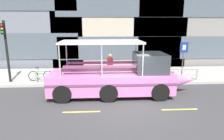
{
  "coord_description": "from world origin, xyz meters",
  "views": [
    {
      "loc": [
        -1.45,
        -9.87,
        4.1
      ],
      "look_at": [
        -0.75,
        2.16,
        1.3
      ],
      "focal_mm": 31.72,
      "sensor_mm": 36.0,
      "label": 1
    }
  ],
  "objects_px": {
    "leaned_bicycle": "(41,76)",
    "duck_tour_boat": "(119,77)",
    "parking_sign": "(183,54)",
    "pedestrian_mid_left": "(110,63)",
    "traffic_light_pole": "(6,46)",
    "pedestrian_near_bow": "(161,63)"
  },
  "relations": [
    {
      "from": "traffic_light_pole",
      "to": "duck_tour_boat",
      "type": "height_order",
      "value": "traffic_light_pole"
    },
    {
      "from": "leaned_bicycle",
      "to": "pedestrian_mid_left",
      "type": "bearing_deg",
      "value": 9.64
    },
    {
      "from": "leaned_bicycle",
      "to": "duck_tour_boat",
      "type": "relative_size",
      "value": 0.2
    },
    {
      "from": "traffic_light_pole",
      "to": "pedestrian_mid_left",
      "type": "relative_size",
      "value": 2.37
    },
    {
      "from": "pedestrian_mid_left",
      "to": "duck_tour_boat",
      "type": "bearing_deg",
      "value": -83.92
    },
    {
      "from": "traffic_light_pole",
      "to": "pedestrian_mid_left",
      "type": "xyz_separation_m",
      "value": [
        7.03,
        1.03,
        -1.46
      ]
    },
    {
      "from": "traffic_light_pole",
      "to": "pedestrian_mid_left",
      "type": "bearing_deg",
      "value": 8.33
    },
    {
      "from": "parking_sign",
      "to": "pedestrian_mid_left",
      "type": "height_order",
      "value": "parking_sign"
    },
    {
      "from": "leaned_bicycle",
      "to": "pedestrian_mid_left",
      "type": "relative_size",
      "value": 0.99
    },
    {
      "from": "parking_sign",
      "to": "pedestrian_mid_left",
      "type": "bearing_deg",
      "value": 173.36
    },
    {
      "from": "parking_sign",
      "to": "pedestrian_near_bow",
      "type": "xyz_separation_m",
      "value": [
        -1.46,
        0.45,
        -0.79
      ]
    },
    {
      "from": "duck_tour_boat",
      "to": "leaned_bicycle",
      "type": "bearing_deg",
      "value": 153.67
    },
    {
      "from": "traffic_light_pole",
      "to": "duck_tour_boat",
      "type": "distance_m",
      "value": 7.97
    },
    {
      "from": "traffic_light_pole",
      "to": "leaned_bicycle",
      "type": "xyz_separation_m",
      "value": [
        2.07,
        0.19,
        -2.15
      ]
    },
    {
      "from": "leaned_bicycle",
      "to": "duck_tour_boat",
      "type": "xyz_separation_m",
      "value": [
        5.33,
        -2.64,
        0.5
      ]
    },
    {
      "from": "parking_sign",
      "to": "duck_tour_boat",
      "type": "height_order",
      "value": "duck_tour_boat"
    },
    {
      "from": "duck_tour_boat",
      "to": "pedestrian_mid_left",
      "type": "bearing_deg",
      "value": 96.08
    },
    {
      "from": "duck_tour_boat",
      "to": "pedestrian_near_bow",
      "type": "bearing_deg",
      "value": 43.29
    },
    {
      "from": "traffic_light_pole",
      "to": "leaned_bicycle",
      "type": "bearing_deg",
      "value": 5.13
    },
    {
      "from": "pedestrian_near_bow",
      "to": "duck_tour_boat",
      "type": "bearing_deg",
      "value": -136.71
    },
    {
      "from": "pedestrian_mid_left",
      "to": "pedestrian_near_bow",
      "type": "bearing_deg",
      "value": -2.49
    },
    {
      "from": "parking_sign",
      "to": "leaned_bicycle",
      "type": "distance_m",
      "value": 10.41
    }
  ]
}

